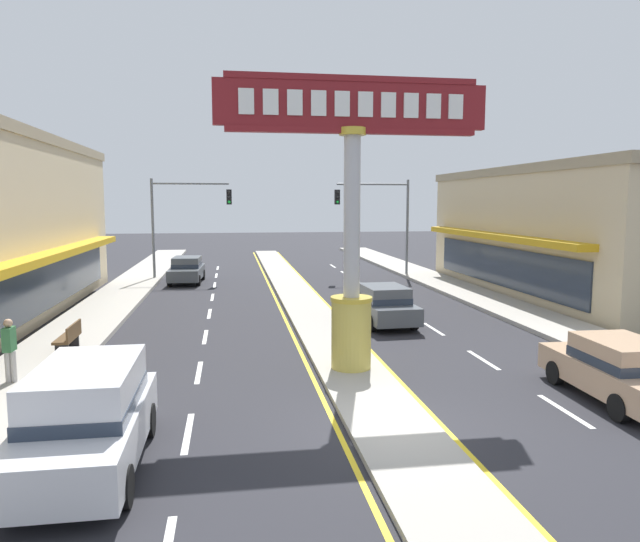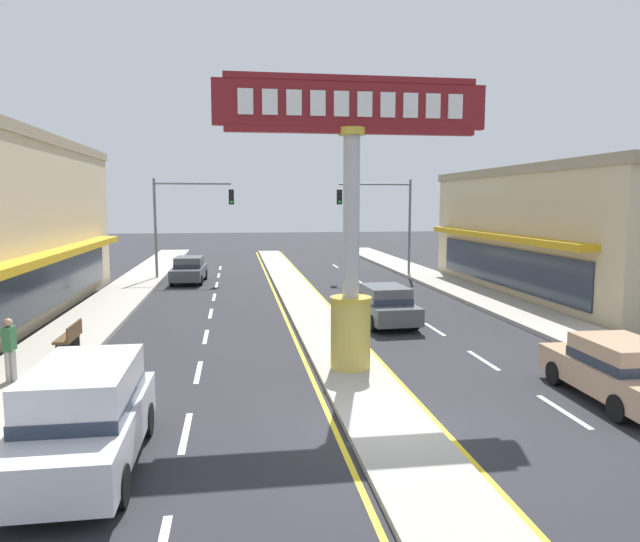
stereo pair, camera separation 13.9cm
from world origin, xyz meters
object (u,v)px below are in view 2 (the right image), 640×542
object	(u,v)px
sedan_near_right_lane	(618,370)
sedan_far_right_lane	(384,304)
storefront_right	(575,231)
sedan_near_left_lane	(189,269)
traffic_light_left_side	(184,211)
street_bench	(70,336)
traffic_light_right_side	(383,211)
pedestrian_near_kerb	(10,346)
suv_mid_left_lane	(84,416)
district_sign	(351,212)

from	to	relation	value
sedan_near_right_lane	sedan_far_right_lane	bearing A→B (deg)	109.01
storefront_right	sedan_near_left_lane	world-z (taller)	storefront_right
traffic_light_left_side	street_bench	distance (m)	18.44
traffic_light_right_side	pedestrian_near_kerb	size ratio (longest dim) A/B	3.75
suv_mid_left_lane	sedan_far_right_lane	bearing A→B (deg)	53.28
storefront_right	traffic_light_left_side	world-z (taller)	storefront_right
storefront_right	traffic_light_left_side	bearing A→B (deg)	157.86
sedan_near_right_lane	street_bench	xyz separation A→B (m)	(-14.20, 6.19, -0.14)
storefront_right	sedan_near_right_lane	bearing A→B (deg)	-118.50
traffic_light_right_side	sedan_near_right_lane	distance (m)	23.99
traffic_light_right_side	suv_mid_left_lane	xyz separation A→B (m)	(-12.11, -25.59, -3.26)
street_bench	pedestrian_near_kerb	distance (m)	3.10
storefront_right	traffic_light_right_side	bearing A→B (deg)	135.97
traffic_light_left_side	pedestrian_near_kerb	distance (m)	21.36
storefront_right	sedan_near_left_lane	xyz separation A→B (m)	(-20.37, 7.10, -2.51)
district_sign	sedan_near_right_lane	size ratio (longest dim) A/B	1.84
suv_mid_left_lane	traffic_light_left_side	bearing A→B (deg)	90.63
district_sign	sedan_near_right_lane	bearing A→B (deg)	-28.97
storefront_right	sedan_near_right_lane	xyz separation A→B (m)	(-8.55, -15.74, -2.51)
sedan_far_right_lane	sedan_near_left_lane	world-z (taller)	same
street_bench	suv_mid_left_lane	bearing A→B (deg)	-73.50
traffic_light_left_side	traffic_light_right_side	size ratio (longest dim) A/B	1.00
traffic_light_right_side	sedan_far_right_lane	bearing A→B (deg)	-104.19
sedan_near_left_lane	storefront_right	bearing A→B (deg)	-19.22
sedan_near_left_lane	sedan_far_right_lane	bearing A→B (deg)	-57.32
traffic_light_right_side	suv_mid_left_lane	bearing A→B (deg)	-115.31
district_sign	traffic_light_right_side	bearing A→B (deg)	73.15
storefront_right	traffic_light_right_side	world-z (taller)	storefront_right
traffic_light_right_side	sedan_near_right_lane	bearing A→B (deg)	-90.69
traffic_light_right_side	street_bench	size ratio (longest dim) A/B	3.88
storefront_right	pedestrian_near_kerb	distance (m)	26.66
sedan_near_left_lane	street_bench	distance (m)	16.83
street_bench	sedan_near_right_lane	bearing A→B (deg)	-23.53
district_sign	sedan_far_right_lane	xyz separation A→B (m)	(2.61, 6.29, -3.72)
sedan_near_right_lane	sedan_near_left_lane	bearing A→B (deg)	117.35
sedan_near_right_lane	sedan_near_left_lane	xyz separation A→B (m)	(-11.82, 22.85, 0.00)
traffic_light_right_side	street_bench	bearing A→B (deg)	-129.55
storefront_right	traffic_light_right_side	xyz separation A→B (m)	(-8.26, 7.99, 0.95)
storefront_right	sedan_near_left_lane	bearing A→B (deg)	160.78
district_sign	pedestrian_near_kerb	world-z (taller)	district_sign
traffic_light_left_side	traffic_light_right_side	world-z (taller)	same
sedan_near_right_lane	pedestrian_near_kerb	size ratio (longest dim) A/B	2.62
district_sign	storefront_right	size ratio (longest dim) A/B	0.41
traffic_light_left_side	street_bench	bearing A→B (deg)	-96.66
sedan_near_right_lane	sedan_far_right_lane	world-z (taller)	same
sedan_far_right_lane	pedestrian_near_kerb	size ratio (longest dim) A/B	2.65
traffic_light_right_side	street_bench	world-z (taller)	traffic_light_right_side
sedan_near_left_lane	sedan_near_right_lane	bearing A→B (deg)	-62.65
traffic_light_right_side	district_sign	bearing A→B (deg)	-106.85
storefront_right	street_bench	distance (m)	24.82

